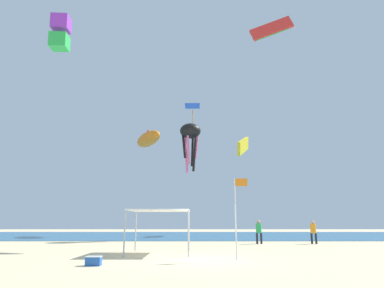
# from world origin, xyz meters

# --- Properties ---
(ground) EXTENTS (110.00, 110.00, 0.10)m
(ground) POSITION_xyz_m (0.00, 0.00, -0.05)
(ground) COLOR beige
(ocean_strip) EXTENTS (110.00, 23.81, 0.03)m
(ocean_strip) POSITION_xyz_m (0.00, 25.98, 0.01)
(ocean_strip) COLOR #28608C
(ocean_strip) RESTS_ON ground
(canopy_tent) EXTENTS (3.11, 3.40, 2.22)m
(canopy_tent) POSITION_xyz_m (-2.10, 3.08, 2.12)
(canopy_tent) COLOR #B2B2B7
(canopy_tent) RESTS_ON ground
(person_near_tent) EXTENTS (0.43, 0.40, 1.69)m
(person_near_tent) POSITION_xyz_m (8.58, 10.75, 0.99)
(person_near_tent) COLOR black
(person_near_tent) RESTS_ON ground
(person_leftmost) EXTENTS (0.46, 0.41, 1.73)m
(person_leftmost) POSITION_xyz_m (4.56, 10.84, 1.01)
(person_leftmost) COLOR black
(person_leftmost) RESTS_ON ground
(banner_flag) EXTENTS (0.61, 0.06, 3.55)m
(banner_flag) POSITION_xyz_m (1.61, 0.20, 2.14)
(banner_flag) COLOR silver
(banner_flag) RESTS_ON ground
(cooler_box) EXTENTS (0.57, 0.37, 0.35)m
(cooler_box) POSITION_xyz_m (-4.14, -1.73, 0.18)
(cooler_box) COLOR blue
(cooler_box) RESTS_ON ground
(kite_parafoil_yellow) EXTENTS (2.12, 5.41, 3.41)m
(kite_parafoil_yellow) POSITION_xyz_m (6.03, 26.69, 10.83)
(kite_parafoil_yellow) COLOR yellow
(kite_diamond_blue) EXTENTS (1.92, 1.92, 2.61)m
(kite_diamond_blue) POSITION_xyz_m (-0.36, 26.40, 15.92)
(kite_diamond_blue) COLOR blue
(kite_box_purple) EXTENTS (1.04, 1.11, 2.15)m
(kite_box_purple) POSITION_xyz_m (-8.26, 3.06, 12.60)
(kite_box_purple) COLOR purple
(kite_octopus_black) EXTENTS (2.39, 2.39, 4.79)m
(kite_octopus_black) POSITION_xyz_m (-0.57, 16.97, 9.98)
(kite_octopus_black) COLOR black
(kite_inflatable_orange) EXTENTS (4.68, 6.17, 2.30)m
(kite_inflatable_orange) POSITION_xyz_m (-5.78, 25.36, 11.46)
(kite_inflatable_orange) COLOR orange
(kite_parafoil_red) EXTENTS (3.89, 0.68, 2.37)m
(kite_parafoil_red) POSITION_xyz_m (6.62, 11.90, 18.23)
(kite_parafoil_red) COLOR red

